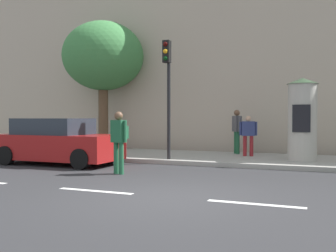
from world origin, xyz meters
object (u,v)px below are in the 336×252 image
pedestrian_in_dark_shirt (248,133)px  parked_car_silver (58,142)px  street_tree (103,57)px  poster_column (302,119)px  pedestrian_with_backpack (237,128)px  pedestrian_with_bag (119,137)px  traffic_light (168,79)px

pedestrian_in_dark_shirt → parked_car_silver: 6.87m
street_tree → pedestrian_in_dark_shirt: (6.86, -1.03, -3.35)m
street_tree → parked_car_silver: (1.10, -4.75, -3.63)m
poster_column → pedestrian_with_backpack: poster_column is taller
poster_column → street_tree: 9.44m
pedestrian_with_bag → pedestrian_with_backpack: 6.14m
pedestrian_with_backpack → parked_car_silver: 6.87m
traffic_light → street_tree: size_ratio=0.69×
pedestrian_in_dark_shirt → pedestrian_with_backpack: bearing=127.3°
traffic_light → pedestrian_with_bag: bearing=-97.1°
pedestrian_with_bag → pedestrian_in_dark_shirt: size_ratio=1.17×
pedestrian_with_bag → parked_car_silver: pedestrian_with_bag is taller
pedestrian_with_backpack → traffic_light: bearing=-119.7°
parked_car_silver → poster_column: bearing=20.9°
traffic_light → parked_car_silver: (-3.43, -1.49, -2.14)m
traffic_light → pedestrian_with_backpack: traffic_light is taller
pedestrian_in_dark_shirt → parked_car_silver: size_ratio=0.36×
pedestrian_in_dark_shirt → parked_car_silver: bearing=-147.1°
pedestrian_with_backpack → pedestrian_with_bag: bearing=-109.7°
traffic_light → parked_car_silver: traffic_light is taller
street_tree → pedestrian_with_backpack: 7.03m
street_tree → pedestrian_with_backpack: street_tree is taller
street_tree → pedestrian_with_bag: bearing=-55.1°
pedestrian_with_bag → street_tree: bearing=124.9°
street_tree → pedestrian_with_backpack: (6.26, -0.23, -3.20)m
pedestrian_in_dark_shirt → poster_column: bearing=-21.8°
poster_column → pedestrian_with_bag: bearing=-137.8°
poster_column → pedestrian_with_backpack: size_ratio=1.59×
poster_column → street_tree: (-8.82, 1.81, 2.83)m
poster_column → pedestrian_in_dark_shirt: 2.17m
poster_column → pedestrian_with_bag: (-4.63, -4.20, -0.50)m
street_tree → pedestrian_with_bag: 8.04m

